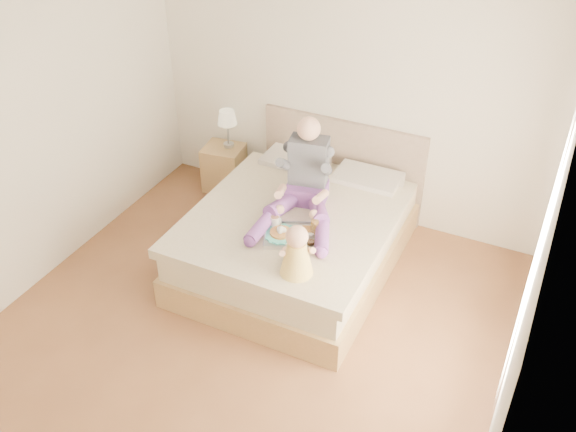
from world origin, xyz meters
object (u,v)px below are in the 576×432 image
at_px(tray, 292,233).
at_px(baby, 296,254).
at_px(adult, 304,184).
at_px(bed, 301,232).
at_px(nightstand, 224,168).

relative_size(tray, baby, 1.31).
height_order(adult, tray, adult).
xyz_separation_m(bed, adult, (0.03, -0.02, 0.54)).
bearing_deg(adult, bed, 143.03).
relative_size(adult, tray, 1.87).
bearing_deg(tray, nightstand, 115.59).
distance_m(nightstand, tray, 1.91).
relative_size(bed, baby, 5.05).
distance_m(tray, baby, 0.48).
distance_m(adult, baby, 0.89).
bearing_deg(baby, tray, 85.10).
height_order(nightstand, baby, baby).
distance_m(bed, baby, 1.02).
relative_size(bed, nightstand, 4.37).
height_order(bed, adult, adult).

